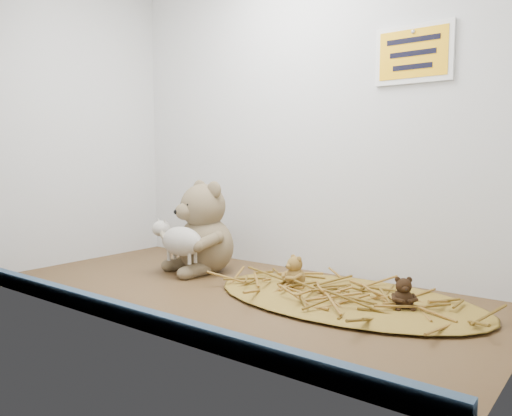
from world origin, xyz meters
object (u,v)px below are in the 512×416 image
Objects in this scene: main_teddy at (205,226)px; toy_lamb at (182,241)px; mini_teddy_brown at (403,291)px; mini_teddy_tan at (295,270)px.

main_teddy is 9.42cm from toy_lamb.
main_teddy is 57.69cm from mini_teddy_brown.
main_teddy is 3.37× the size of mini_teddy_tan.
toy_lamb is at bearing -140.09° from mini_teddy_tan.
main_teddy is 3.86× the size of mini_teddy_brown.
mini_teddy_tan is at bearing 18.05° from main_teddy.
toy_lamb is (0.00, -8.93, -2.99)cm from main_teddy.
mini_teddy_tan is at bearing 13.10° from toy_lamb.
main_teddy is at bearing 90.00° from toy_lamb.
mini_teddy_brown is (57.03, 5.58, -5.03)cm from toy_lamb.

